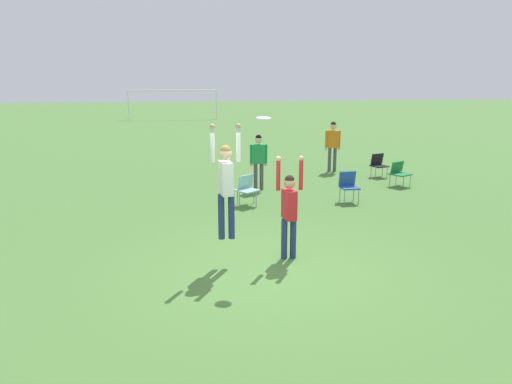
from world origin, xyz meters
The scene contains 11 objects.
ground_plane centered at (0.00, 0.00, 0.00)m, with size 120.00×120.00×0.00m, color #4C7A38.
person_jumping centered at (-0.68, 0.33, 1.65)m, with size 0.57×0.44×2.15m.
person_defending centered at (0.53, 0.48, 1.07)m, with size 0.54×0.41×2.03m.
frisbee centered at (-0.01, 0.21, 2.76)m, with size 0.27×0.27×0.05m.
camping_chair_0 centered at (5.41, 6.41, 0.46)m, with size 0.76×0.82×0.77m.
camping_chair_1 centered at (5.30, 7.93, 0.47)m, with size 0.62×0.67×0.80m.
camping_chair_2 centered at (0.23, 4.70, 0.50)m, with size 0.75×0.82×0.81m.
camping_chair_3 centered at (3.11, 4.62, 0.51)m, with size 0.51×0.54×0.86m.
person_spectator_near centered at (0.83, 6.49, 1.04)m, with size 0.57×0.26×1.73m.
person_spectator_far centered at (3.98, 9.11, 1.13)m, with size 0.60×0.37×1.85m.
soccer_goal centered at (-2.26, 32.64, 1.84)m, with size 7.10×0.10×2.35m.
Camera 1 is at (-1.40, -8.56, 3.50)m, focal length 35.00 mm.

